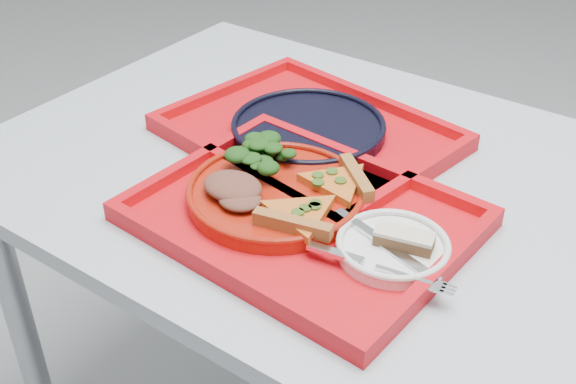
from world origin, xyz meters
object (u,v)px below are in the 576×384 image
object	(u,v)px
tray_main	(303,219)
tray_far	(308,137)
dessert_bar	(404,239)
dinner_plate	(276,195)
navy_plate	(308,129)

from	to	relation	value
tray_main	tray_far	distance (m)	0.24
tray_far	dessert_bar	xyz separation A→B (m)	(0.28, -0.19, 0.03)
tray_main	dinner_plate	size ratio (longest dim) A/B	1.73
dinner_plate	navy_plate	world-z (taller)	dinner_plate
tray_main	dessert_bar	bearing A→B (deg)	6.26
dinner_plate	tray_far	bearing A→B (deg)	110.84
tray_main	dinner_plate	world-z (taller)	dinner_plate
tray_far	dessert_bar	size ratio (longest dim) A/B	5.47
tray_main	dessert_bar	world-z (taller)	dessert_bar
dessert_bar	navy_plate	bearing A→B (deg)	132.08
tray_far	navy_plate	bearing A→B (deg)	99.34
dinner_plate	dessert_bar	xyz separation A→B (m)	(0.21, -0.00, 0.02)
tray_far	dinner_plate	world-z (taller)	dinner_plate
navy_plate	tray_main	bearing A→B (deg)	-57.63
tray_far	navy_plate	xyz separation A→B (m)	(0.00, 0.00, 0.01)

